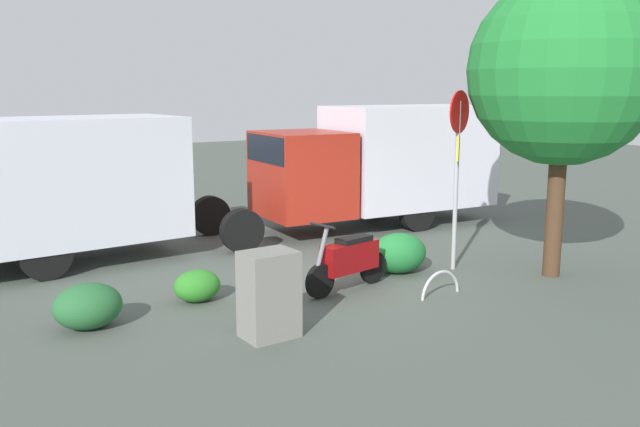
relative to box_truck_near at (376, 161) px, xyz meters
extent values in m
plane|color=#49524A|center=(2.96, 3.42, -1.60)|extent=(60.00, 60.00, 0.00)
cylinder|color=black|center=(-0.59, -0.92, -1.15)|extent=(0.91, 0.29, 0.90)
cylinder|color=black|center=(-0.51, 0.97, -1.15)|extent=(0.91, 0.29, 0.90)
cylinder|color=black|center=(3.82, -1.13, -1.15)|extent=(0.91, 0.29, 0.90)
cylinder|color=black|center=(3.91, 0.77, -1.15)|extent=(0.91, 0.29, 0.90)
cube|color=silver|center=(-0.95, 0.04, 0.07)|extent=(4.02, 2.38, 2.44)
cube|color=#A92719|center=(2.01, -0.09, -0.20)|extent=(1.90, 2.18, 1.90)
cube|color=black|center=(2.01, -0.09, 0.40)|extent=(1.91, 2.02, 0.60)
cylinder|color=black|center=(7.84, -1.10, -1.15)|extent=(0.92, 0.32, 0.90)
cylinder|color=black|center=(7.69, 0.79, -1.15)|extent=(0.92, 0.32, 0.90)
cube|color=silver|center=(7.36, -0.19, 0.01)|extent=(4.96, 2.57, 2.32)
cylinder|color=black|center=(4.14, 4.20, -1.32)|extent=(0.57, 0.21, 0.56)
cylinder|color=black|center=(2.91, 3.94, -1.32)|extent=(0.57, 0.21, 0.56)
cube|color=maroon|center=(3.48, 4.06, -1.04)|extent=(1.14, 0.54, 0.48)
cube|color=black|center=(3.38, 4.04, -0.77)|extent=(0.68, 0.41, 0.12)
cylinder|color=slate|center=(4.09, 4.19, -0.77)|extent=(0.29, 0.13, 0.69)
cylinder|color=black|center=(4.09, 4.19, -0.42)|extent=(0.15, 0.55, 0.04)
cylinder|color=#9E9EA3|center=(1.11, 3.99, -0.06)|extent=(0.08, 0.08, 3.09)
cylinder|color=red|center=(1.11, 4.01, 1.30)|extent=(0.71, 0.32, 0.76)
cube|color=yellow|center=(1.11, 4.01, 0.66)|extent=(0.33, 0.33, 0.44)
cylinder|color=#47301E|center=(-0.10, 5.23, -0.36)|extent=(0.30, 0.30, 2.47)
sphere|color=#1F792F|center=(-0.10, 5.23, 2.02)|extent=(3.26, 3.26, 3.26)
cube|color=gray|center=(5.60, 5.29, -1.01)|extent=(0.74, 0.59, 1.18)
torus|color=#B7B7BC|center=(2.41, 5.12, -1.60)|extent=(0.85, 0.12, 0.85)
ellipsoid|color=#2C7F25|center=(5.88, 3.34, -1.34)|extent=(0.75, 0.61, 0.51)
ellipsoid|color=#1F7031|center=(2.12, 3.64, -1.24)|extent=(1.07, 0.87, 0.73)
ellipsoid|color=#266031|center=(7.62, 3.69, -1.27)|extent=(0.95, 0.78, 0.65)
camera|label=1|loc=(9.52, 13.01, 1.71)|focal=37.69mm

